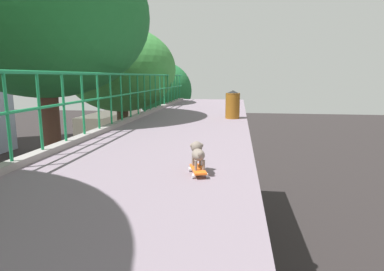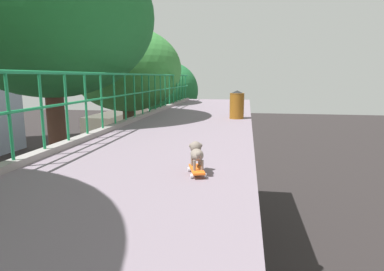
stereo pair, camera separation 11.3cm
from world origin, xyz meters
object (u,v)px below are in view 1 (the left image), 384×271
city_bus (112,128)px  car_silver_sixth (15,195)px  car_black_fifth (41,222)px  litter_bin (233,104)px  small_dog (198,152)px  toy_skateboard (198,170)px  car_grey_seventh (106,176)px

city_bus → car_silver_sixth: bearing=-89.0°
car_black_fifth → litter_bin: bearing=-16.8°
car_black_fifth → small_dog: (7.73, -8.09, 5.18)m
toy_skateboard → car_grey_seventh: bearing=117.1°
city_bus → litter_bin: 23.52m
litter_bin → car_grey_seventh: bearing=130.9°
car_black_fifth → city_bus: (-3.67, 17.54, 1.27)m
city_bus → small_dog: (11.40, -25.62, 3.91)m
small_dog → toy_skateboard: bearing=-80.3°
car_black_fifth → city_bus: bearing=101.8°
car_silver_sixth → toy_skateboard: size_ratio=9.07×
toy_skateboard → small_dog: small_dog is taller
city_bus → toy_skateboard: 28.35m
car_grey_seventh → city_bus: city_bus is taller
small_dog → litter_bin: (0.33, 5.65, 0.15)m
toy_skateboard → small_dog: bearing=99.7°
small_dog → litter_bin: litter_bin is taller
city_bus → small_dog: small_dog is taller
toy_skateboard → litter_bin: litter_bin is taller
car_silver_sixth → car_grey_seventh: size_ratio=0.94×
car_grey_seventh → city_bus: size_ratio=0.44×
car_silver_sixth → city_bus: bearing=91.0°
city_bus → car_grey_seventh: bearing=-70.7°
car_silver_sixth → car_grey_seventh: (3.51, 3.78, 0.02)m
car_silver_sixth → small_dog: small_dog is taller
car_grey_seventh → small_dog: small_dog is taller
car_grey_seventh → car_black_fifth: bearing=-90.8°
litter_bin → city_bus: bearing=120.4°
car_silver_sixth → toy_skateboard: bearing=-44.9°
car_black_fifth → small_dog: 12.33m
car_silver_sixth → car_grey_seventh: 5.16m
car_silver_sixth → litter_bin: (11.47, -5.42, 5.39)m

